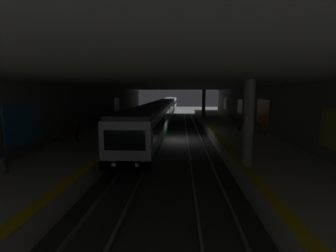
{
  "coord_description": "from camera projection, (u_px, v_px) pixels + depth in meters",
  "views": [
    {
      "loc": [
        -23.78,
        -0.8,
        4.91
      ],
      "look_at": [
        2.59,
        0.72,
        1.12
      ],
      "focal_mm": 24.63,
      "sensor_mm": 36.0,
      "label": 1
    }
  ],
  "objects": [
    {
      "name": "ground_plane",
      "position": [
        173.0,
        140.0,
        24.25
      ],
      "size": [
        120.0,
        120.0,
        0.0
      ],
      "primitive_type": "plane",
      "color": "#383A38"
    },
    {
      "name": "track_left",
      "position": [
        194.0,
        140.0,
        24.11
      ],
      "size": [
        60.0,
        1.53,
        0.16
      ],
      "color": "gray",
      "rests_on": "ground"
    },
    {
      "name": "track_right",
      "position": [
        153.0,
        139.0,
        24.36
      ],
      "size": [
        60.0,
        1.53,
        0.16
      ],
      "color": "gray",
      "rests_on": "ground"
    },
    {
      "name": "platform_left",
      "position": [
        237.0,
        136.0,
        23.8
      ],
      "size": [
        60.0,
        5.3,
        1.06
      ],
      "color": "beige",
      "rests_on": "ground"
    },
    {
      "name": "platform_right",
      "position": [
        112.0,
        135.0,
        24.55
      ],
      "size": [
        60.0,
        5.3,
        1.06
      ],
      "color": "beige",
      "rests_on": "ground"
    },
    {
      "name": "wall_left",
      "position": [
        267.0,
        114.0,
        23.34
      ],
      "size": [
        60.0,
        0.56,
        5.6
      ],
      "color": "slate",
      "rests_on": "ground"
    },
    {
      "name": "wall_right",
      "position": [
        84.0,
        113.0,
        24.38
      ],
      "size": [
        60.0,
        0.56,
        5.6
      ],
      "color": "slate",
      "rests_on": "ground"
    },
    {
      "name": "ceiling_slab",
      "position": [
        174.0,
        84.0,
        23.42
      ],
      "size": [
        60.0,
        19.4,
        0.4
      ],
      "color": "#ADAAA3",
      "rests_on": "wall_left"
    },
    {
      "name": "pillar_near",
      "position": [
        248.0,
        123.0,
        12.17
      ],
      "size": [
        0.56,
        0.56,
        4.55
      ],
      "color": "gray",
      "rests_on": "platform_left"
    },
    {
      "name": "pillar_far",
      "position": [
        204.0,
        103.0,
        36.54
      ],
      "size": [
        0.56,
        0.56,
        4.55
      ],
      "color": "gray",
      "rests_on": "platform_left"
    },
    {
      "name": "metro_train",
      "position": [
        165.0,
        109.0,
        42.14
      ],
      "size": [
        60.44,
        2.83,
        3.49
      ],
      "color": "#B7BCC6",
      "rests_on": "track_right"
    },
    {
      "name": "bench_left_near",
      "position": [
        263.0,
        129.0,
        21.65
      ],
      "size": [
        1.7,
        0.47,
        0.86
      ],
      "color": "#262628",
      "rests_on": "platform_left"
    },
    {
      "name": "bench_left_mid",
      "position": [
        251.0,
        123.0,
        25.6
      ],
      "size": [
        1.7,
        0.47,
        0.86
      ],
      "color": "#262628",
      "rests_on": "platform_left"
    },
    {
      "name": "bench_left_far",
      "position": [
        231.0,
        115.0,
        35.94
      ],
      "size": [
        1.7,
        0.47,
        0.86
      ],
      "color": "#262628",
      "rests_on": "platform_left"
    },
    {
      "name": "bench_right_near",
      "position": [
        65.0,
        135.0,
        18.5
      ],
      "size": [
        1.7,
        0.47,
        0.86
      ],
      "color": "#262628",
      "rests_on": "platform_right"
    },
    {
      "name": "bench_right_mid",
      "position": [
        119.0,
        116.0,
        34.3
      ],
      "size": [
        1.7,
        0.47,
        0.86
      ],
      "color": "#262628",
      "rests_on": "platform_right"
    },
    {
      "name": "bench_right_far",
      "position": [
        127.0,
        113.0,
        39.53
      ],
      "size": [
        1.7,
        0.47,
        0.86
      ],
      "color": "#262628",
      "rests_on": "platform_right"
    },
    {
      "name": "person_waiting_near",
      "position": [
        77.0,
        130.0,
        18.52
      ],
      "size": [
        0.6,
        0.22,
        1.61
      ],
      "color": "black",
      "rests_on": "platform_right"
    },
    {
      "name": "person_walking_mid",
      "position": [
        245.0,
        120.0,
        25.52
      ],
      "size": [
        0.6,
        0.23,
        1.67
      ],
      "color": "black",
      "rests_on": "platform_left"
    },
    {
      "name": "suitcase_rolling",
      "position": [
        248.0,
        136.0,
        19.13
      ],
      "size": [
        0.41,
        0.28,
        1.01
      ],
      "color": "black",
      "rests_on": "platform_left"
    },
    {
      "name": "backpack_on_floor",
      "position": [
        240.0,
        128.0,
        24.24
      ],
      "size": [
        0.3,
        0.2,
        0.4
      ],
      "color": "maroon",
      "rests_on": "platform_left"
    },
    {
      "name": "trash_bin",
      "position": [
        2.0,
        165.0,
        11.09
      ],
      "size": [
        0.44,
        0.44,
        0.85
      ],
      "color": "#595B5E",
      "rests_on": "platform_right"
    }
  ]
}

